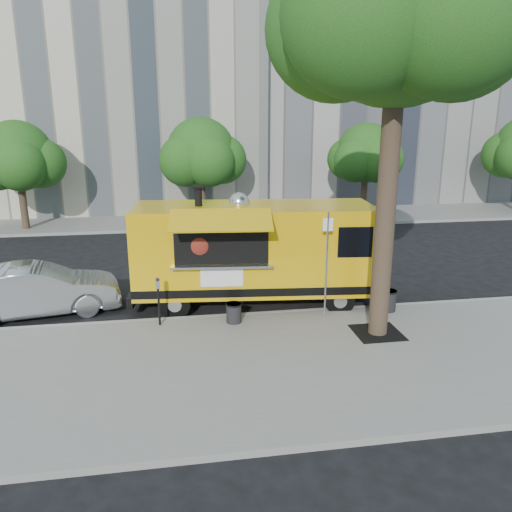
{
  "coord_description": "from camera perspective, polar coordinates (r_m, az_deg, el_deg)",
  "views": [
    {
      "loc": [
        -2.44,
        -14.11,
        5.51
      ],
      "look_at": [
        -0.14,
        0.0,
        1.59
      ],
      "focal_mm": 35.0,
      "sensor_mm": 36.0,
      "label": 1
    }
  ],
  "objects": [
    {
      "name": "street_tree",
      "position": [
        12.64,
        16.18,
        26.22
      ],
      "size": [
        4.68,
        4.68,
        10.27
      ],
      "color": "#33261C",
      "rests_on": "sidewalk"
    },
    {
      "name": "building_mid",
      "position": [
        40.08,
        12.83,
        21.43
      ],
      "size": [
        20.0,
        14.0,
        20.0
      ],
      "primitive_type": "cube",
      "color": "gray",
      "rests_on": "ground"
    },
    {
      "name": "far_sidewalk",
      "position": [
        28.25,
        -4.13,
        4.22
      ],
      "size": [
        60.0,
        5.0,
        0.15
      ],
      "primitive_type": "cube",
      "color": "gray",
      "rests_on": "ground"
    },
    {
      "name": "tree_well",
      "position": [
        13.5,
        13.69,
        -8.5
      ],
      "size": [
        1.2,
        1.2,
        0.02
      ],
      "primitive_type": "cube",
      "color": "black",
      "rests_on": "sidewalk"
    },
    {
      "name": "food_truck",
      "position": [
        14.95,
        -0.34,
        0.63
      ],
      "size": [
        7.54,
        3.76,
        3.64
      ],
      "rotation": [
        0.0,
        0.0,
        -0.1
      ],
      "color": "#E8B10C",
      "rests_on": "ground"
    },
    {
      "name": "trash_bin_right",
      "position": [
        14.95,
        14.83,
        -4.86
      ],
      "size": [
        0.51,
        0.51,
        0.61
      ],
      "color": "black",
      "rests_on": "sidewalk"
    },
    {
      "name": "sign_post",
      "position": [
        13.68,
        8.07,
        -0.33
      ],
      "size": [
        0.28,
        0.06,
        3.0
      ],
      "color": "silver",
      "rests_on": "sidewalk"
    },
    {
      "name": "sedan",
      "position": [
        15.72,
        -23.66,
        -3.63
      ],
      "size": [
        4.76,
        2.4,
        1.5
      ],
      "primitive_type": "imported",
      "rotation": [
        0.0,
        0.0,
        1.76
      ],
      "color": "#AEB0B5",
      "rests_on": "ground"
    },
    {
      "name": "far_tree_c",
      "position": [
        28.55,
        12.47,
        11.4
      ],
      "size": [
        3.24,
        3.24,
        5.21
      ],
      "color": "#33261C",
      "rests_on": "far_sidewalk"
    },
    {
      "name": "trash_bin_left",
      "position": [
        13.67,
        -2.55,
        -6.43
      ],
      "size": [
        0.45,
        0.45,
        0.54
      ],
      "color": "black",
      "rests_on": "sidewalk"
    },
    {
      "name": "sidewalk",
      "position": [
        11.74,
        3.93,
        -12.28
      ],
      "size": [
        60.0,
        6.0,
        0.15
      ],
      "primitive_type": "cube",
      "color": "gray",
      "rests_on": "ground"
    },
    {
      "name": "building_left",
      "position": [
        37.11,
        -19.56,
        24.62
      ],
      "size": [
        22.0,
        14.0,
        24.0
      ],
      "primitive_type": "cube",
      "color": "beige",
      "rests_on": "ground"
    },
    {
      "name": "curb",
      "position": [
        14.47,
        1.16,
        -6.72
      ],
      "size": [
        60.0,
        0.14,
        0.16
      ],
      "primitive_type": "cube",
      "color": "#999993",
      "rests_on": "ground"
    },
    {
      "name": "far_tree_b",
      "position": [
        26.9,
        -6.29,
        11.69
      ],
      "size": [
        3.6,
        3.6,
        5.5
      ],
      "color": "#33261C",
      "rests_on": "far_sidewalk"
    },
    {
      "name": "far_tree_a",
      "position": [
        27.53,
        -25.61,
        10.27
      ],
      "size": [
        3.42,
        3.42,
        5.36
      ],
      "color": "#33261C",
      "rests_on": "far_sidewalk"
    },
    {
      "name": "ground",
      "position": [
        15.35,
        0.53,
        -5.69
      ],
      "size": [
        120.0,
        120.0,
        0.0
      ],
      "primitive_type": "plane",
      "color": "black",
      "rests_on": "ground"
    },
    {
      "name": "parking_meter",
      "position": [
        13.56,
        -11.1,
        -4.47
      ],
      "size": [
        0.11,
        0.11,
        1.33
      ],
      "color": "black",
      "rests_on": "sidewalk"
    }
  ]
}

